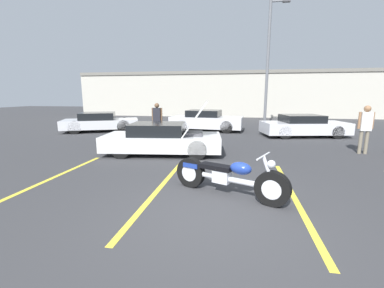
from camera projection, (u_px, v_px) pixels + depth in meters
ground_plane at (213, 216)px, 4.54m from camera, size 80.00×80.00×0.00m
parking_stripe_foreground at (47, 180)px, 6.44m from camera, size 0.12×4.82×0.01m
parking_stripe_middle at (160, 188)px, 5.93m from camera, size 0.12×4.82×0.01m
parking_stripe_back at (294, 196)px, 5.41m from camera, size 0.12×4.82×0.01m
far_building at (235, 93)px, 26.28m from camera, size 32.00×4.20×4.40m
light_pole at (269, 60)px, 16.01m from camera, size 1.21×0.28×7.78m
motorcycle at (227, 177)px, 5.43m from camera, size 2.43×1.21×0.98m
show_car_hood_open at (163, 139)px, 9.28m from camera, size 4.34×2.25×1.91m
parked_car_right_row at (304, 126)px, 13.21m from camera, size 4.47×2.61×1.12m
parked_car_mid_row at (206, 121)px, 15.42m from camera, size 4.38×2.19×1.23m
parked_car_left_row at (100, 122)px, 15.12m from camera, size 4.63×3.39×1.11m
spectator_near_motorcycle at (157, 118)px, 12.31m from camera, size 0.52×0.23×1.74m
spectator_midground at (365, 125)px, 9.18m from camera, size 0.52×0.23×1.75m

